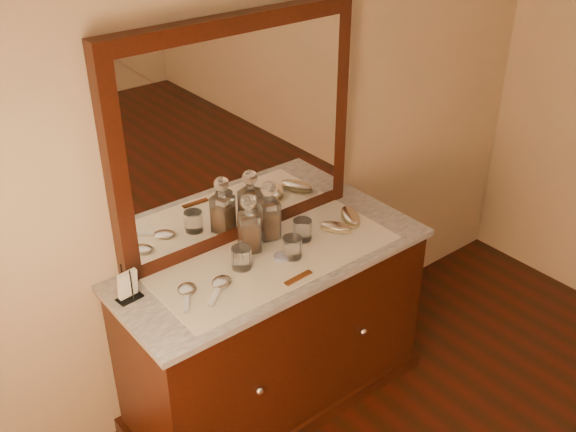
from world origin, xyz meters
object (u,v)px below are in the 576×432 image
(comb, at_px, (298,278))
(brush_far, at_px, (350,217))
(mirror_frame, at_px, (238,133))
(decanter_left, at_px, (249,229))
(hand_mirror_outer, at_px, (187,291))
(hand_mirror_inner, at_px, (221,284))
(brush_near, at_px, (336,227))
(dresser_cabinet, at_px, (275,333))
(pin_dish, at_px, (282,257))
(napkin_rack, at_px, (128,286))
(decanter_right, at_px, (269,216))

(comb, distance_m, brush_far, 0.53)
(mirror_frame, relative_size, comb, 8.64)
(decanter_left, bearing_deg, comb, -84.21)
(hand_mirror_outer, xyz_separation_m, hand_mirror_inner, (0.13, -0.05, 0.00))
(comb, bearing_deg, mirror_frame, 83.54)
(decanter_left, distance_m, brush_near, 0.43)
(decanter_left, bearing_deg, mirror_frame, 68.67)
(brush_near, relative_size, hand_mirror_inner, 0.83)
(mirror_frame, distance_m, hand_mirror_outer, 0.70)
(dresser_cabinet, height_order, pin_dish, pin_dish)
(pin_dish, xyz_separation_m, decanter_left, (-0.07, 0.14, 0.10))
(dresser_cabinet, distance_m, napkin_rack, 0.82)
(dresser_cabinet, bearing_deg, hand_mirror_inner, -171.84)
(brush_near, xyz_separation_m, brush_far, (0.11, 0.02, 0.00))
(decanter_right, xyz_separation_m, brush_near, (0.27, -0.15, -0.09))
(dresser_cabinet, height_order, hand_mirror_outer, hand_mirror_outer)
(decanter_left, relative_size, brush_far, 1.48)
(napkin_rack, height_order, decanter_right, decanter_right)
(decanter_right, bearing_deg, hand_mirror_inner, -155.13)
(mirror_frame, bearing_deg, pin_dish, -86.95)
(pin_dish, xyz_separation_m, brush_near, (0.33, 0.02, 0.01))
(comb, xyz_separation_m, decanter_left, (-0.03, 0.30, 0.10))
(decanter_left, bearing_deg, hand_mirror_inner, -150.01)
(napkin_rack, bearing_deg, brush_near, -8.02)
(dresser_cabinet, xyz_separation_m, napkin_rack, (-0.64, 0.12, 0.50))
(pin_dish, height_order, brush_near, brush_near)
(dresser_cabinet, relative_size, hand_mirror_outer, 7.26)
(brush_near, bearing_deg, brush_far, 12.03)
(napkin_rack, relative_size, hand_mirror_inner, 0.78)
(dresser_cabinet, relative_size, decanter_left, 5.00)
(pin_dish, bearing_deg, decanter_right, 70.15)
(pin_dish, height_order, decanter_left, decanter_left)
(dresser_cabinet, bearing_deg, napkin_rack, 169.43)
(pin_dish, bearing_deg, dresser_cabinet, 111.93)
(hand_mirror_outer, bearing_deg, hand_mirror_inner, -18.87)
(mirror_frame, xyz_separation_m, decanter_left, (-0.06, -0.14, -0.39))
(brush_near, distance_m, hand_mirror_inner, 0.66)
(mirror_frame, distance_m, hand_mirror_inner, 0.65)
(dresser_cabinet, bearing_deg, mirror_frame, 90.00)
(hand_mirror_inner, bearing_deg, decanter_right, 24.87)
(pin_dish, bearing_deg, hand_mirror_outer, 175.20)
(mirror_frame, relative_size, hand_mirror_outer, 6.22)
(napkin_rack, xyz_separation_m, decanter_right, (0.71, 0.02, 0.05))
(decanter_right, distance_m, hand_mirror_outer, 0.54)
(pin_dish, xyz_separation_m, brush_far, (0.45, 0.04, 0.02))
(brush_far, xyz_separation_m, hand_mirror_inner, (-0.77, -0.05, -0.02))
(mirror_frame, distance_m, brush_far, 0.70)
(brush_near, bearing_deg, napkin_rack, 171.98)
(comb, bearing_deg, brush_far, 19.63)
(pin_dish, distance_m, decanter_left, 0.19)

